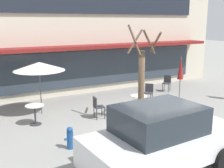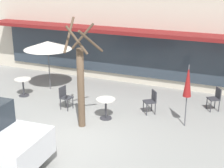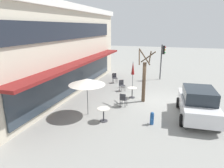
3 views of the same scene
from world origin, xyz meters
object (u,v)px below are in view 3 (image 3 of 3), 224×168
patio_umbrella_cream_folded (133,68)px  parked_sedan (198,103)px  cafe_table_streetside (132,91)px  street_tree (144,78)px  patio_umbrella_green_folded (87,82)px  cafe_table_near_wall (104,112)px  cafe_chair_0 (123,99)px  cafe_chair_1 (122,85)px  traffic_light_pole (162,56)px  cafe_chair_2 (115,77)px  fire_hydrant (152,118)px

patio_umbrella_cream_folded → parked_sedan: size_ratio=0.51×
cafe_table_streetside → street_tree: 1.53m
patio_umbrella_green_folded → cafe_table_near_wall: bearing=-115.3°
cafe_table_near_wall → cafe_chair_0: (2.36, -0.51, 0.01)m
cafe_table_near_wall → cafe_chair_0: 2.42m
cafe_chair_0 → parked_sedan: bearing=-94.3°
cafe_table_streetside → street_tree: (-0.50, -0.90, 1.14)m
cafe_table_near_wall → cafe_chair_1: cafe_chair_1 is taller
street_tree → cafe_chair_0: bearing=140.3°
cafe_table_near_wall → traffic_light_pole: traffic_light_pole is taller
cafe_chair_0 → cafe_table_streetside: bearing=-6.7°
patio_umbrella_cream_folded → traffic_light_pole: 4.00m
cafe_table_near_wall → traffic_light_pole: bearing=-13.1°
cafe_chair_2 → street_tree: bearing=-140.8°
patio_umbrella_cream_folded → cafe_chair_1: size_ratio=2.47×
cafe_table_streetside → patio_umbrella_green_folded: (-3.64, 1.91, 1.51)m
cafe_chair_1 → cafe_chair_2: 2.49m
patio_umbrella_cream_folded → fire_hydrant: size_ratio=3.12×
traffic_light_pole → parked_sedan: bearing=-162.8°
cafe_chair_0 → cafe_chair_1: size_ratio=1.00×
cafe_table_near_wall → patio_umbrella_cream_folded: patio_umbrella_cream_folded is taller
cafe_table_streetside → cafe_chair_2: size_ratio=0.85×
cafe_chair_2 → fire_hydrant: size_ratio=1.26×
patio_umbrella_green_folded → cafe_chair_1: size_ratio=2.47×
cafe_table_streetside → cafe_table_near_wall: bearing=170.1°
parked_sedan → patio_umbrella_cream_folded: bearing=43.8°
patio_umbrella_cream_folded → fire_hydrant: (-6.55, -2.39, -1.27)m
cafe_table_streetside → cafe_chair_0: cafe_chair_0 is taller
patio_umbrella_green_folded → patio_umbrella_cream_folded: size_ratio=1.00×
cafe_table_near_wall → fire_hydrant: bearing=-80.9°
cafe_table_near_wall → patio_umbrella_green_folded: bearing=64.7°
patio_umbrella_cream_folded → parked_sedan: 6.89m
cafe_chair_2 → fire_hydrant: 8.44m
patio_umbrella_cream_folded → street_tree: 3.57m
cafe_table_streetside → cafe_chair_2: (3.52, 2.38, 0.01)m
cafe_table_near_wall → parked_sedan: (2.03, -4.93, 0.36)m
fire_hydrant → cafe_chair_2: bearing=30.1°
cafe_table_streetside → cafe_chair_1: size_ratio=0.85×
cafe_chair_1 → patio_umbrella_cream_folded: bearing=-23.0°
cafe_table_streetside → patio_umbrella_green_folded: 4.38m
patio_umbrella_green_folded → traffic_light_pole: bearing=-20.2°
cafe_chair_0 → fire_hydrant: 2.84m
cafe_table_near_wall → cafe_chair_0: cafe_chair_0 is taller
parked_sedan → street_tree: bearing=63.1°
street_tree → cafe_chair_1: bearing=47.6°
cafe_table_streetside → cafe_chair_2: cafe_chair_2 is taller
fire_hydrant → traffic_light_pole: bearing=1.2°
parked_sedan → traffic_light_pole: size_ratio=1.26×
fire_hydrant → street_tree: bearing=16.2°
cafe_table_near_wall → traffic_light_pole: (10.25, -2.38, 1.78)m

